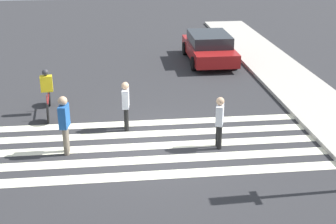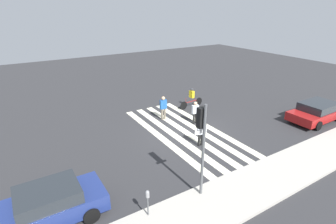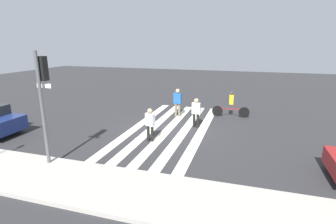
# 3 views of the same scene
# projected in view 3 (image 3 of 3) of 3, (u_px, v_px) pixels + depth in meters

# --- Properties ---
(ground_plane) EXTENTS (60.00, 60.00, 0.00)m
(ground_plane) POSITION_uv_depth(u_px,v_px,m) (169.00, 129.00, 13.95)
(ground_plane) COLOR #2D2D30
(sidewalk_curb) EXTENTS (36.00, 2.50, 0.14)m
(sidewalk_curb) POSITION_uv_depth(u_px,v_px,m) (111.00, 188.00, 8.17)
(sidewalk_curb) COLOR #ADA89E
(sidewalk_curb) RESTS_ON ground_plane
(crosswalk_stripes) EXTENTS (3.95, 10.00, 0.01)m
(crosswalk_stripes) POSITION_uv_depth(u_px,v_px,m) (169.00, 129.00, 13.95)
(crosswalk_stripes) COLOR #F2EDCC
(crosswalk_stripes) RESTS_ON ground_plane
(traffic_light) EXTENTS (0.60, 0.50, 4.21)m
(traffic_light) POSITION_uv_depth(u_px,v_px,m) (42.00, 87.00, 9.14)
(traffic_light) COLOR #515456
(traffic_light) RESTS_ON ground_plane
(pedestrian_adult_tall_backpack) EXTENTS (0.51, 0.28, 1.73)m
(pedestrian_adult_tall_backpack) POSITION_uv_depth(u_px,v_px,m) (178.00, 101.00, 16.00)
(pedestrian_adult_tall_backpack) COLOR #6B6051
(pedestrian_adult_tall_backpack) RESTS_ON ground_plane
(pedestrian_adult_blue_shirt) EXTENTS (0.46, 0.24, 1.59)m
(pedestrian_adult_blue_shirt) POSITION_uv_depth(u_px,v_px,m) (196.00, 111.00, 13.98)
(pedestrian_adult_blue_shirt) COLOR black
(pedestrian_adult_blue_shirt) RESTS_ON ground_plane
(pedestrian_child_with_backpack) EXTENTS (0.47, 0.32, 1.57)m
(pedestrian_child_with_backpack) POSITION_uv_depth(u_px,v_px,m) (150.00, 123.00, 11.99)
(pedestrian_child_with_backpack) COLOR black
(pedestrian_child_with_backpack) RESTS_ON ground_plane
(cyclist_far_lane) EXTENTS (2.25, 0.42, 1.60)m
(cyclist_far_lane) POSITION_uv_depth(u_px,v_px,m) (231.00, 103.00, 15.95)
(cyclist_far_lane) COLOR black
(cyclist_far_lane) RESTS_ON ground_plane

